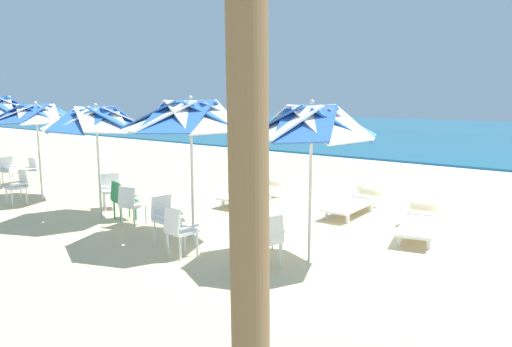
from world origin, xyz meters
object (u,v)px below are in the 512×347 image
(plastic_chair_10, at_px, (29,170))
(sun_lounger_2, at_px, (252,192))
(plastic_chair_5, at_px, (131,203))
(plastic_chair_7, at_px, (19,185))
(plastic_chair_1, at_px, (264,227))
(beach_umbrella_3, at_px, (36,115))
(sun_lounger_1, at_px, (354,202))
(plastic_chair_6, at_px, (111,188))
(beach_umbrella_0, at_px, (311,124))
(beach_umbrella_2, at_px, (96,120))
(plastic_chair_4, at_px, (122,198))
(plastic_chair_0, at_px, (267,238))
(plastic_chair_9, at_px, (9,169))
(plastic_chair_2, at_px, (179,229))
(sun_lounger_0, at_px, (419,222))
(plastic_chair_3, at_px, (165,216))
(beach_umbrella_1, at_px, (191,116))

(plastic_chair_10, distance_m, sun_lounger_2, 7.21)
(plastic_chair_5, xyz_separation_m, plastic_chair_7, (-3.93, -0.47, 0.00))
(plastic_chair_1, xyz_separation_m, plastic_chair_5, (-3.31, -0.26, 0.00))
(plastic_chair_1, xyz_separation_m, beach_umbrella_3, (-7.29, -0.12, 1.75))
(beach_umbrella_3, bearing_deg, sun_lounger_1, 27.28)
(plastic_chair_6, height_order, plastic_chair_10, same)
(beach_umbrella_0, distance_m, beach_umbrella_2, 5.14)
(plastic_chair_4, bearing_deg, plastic_chair_0, -5.25)
(plastic_chair_9, xyz_separation_m, sun_lounger_1, (10.04, 3.21, -0.22))
(plastic_chair_2, distance_m, sun_lounger_0, 4.69)
(plastic_chair_7, height_order, plastic_chair_9, same)
(plastic_chair_0, distance_m, sun_lounger_2, 4.73)
(plastic_chair_1, relative_size, plastic_chair_9, 1.00)
(plastic_chair_4, xyz_separation_m, plastic_chair_7, (-3.35, -0.65, 0.00))
(plastic_chair_1, height_order, plastic_chair_7, same)
(plastic_chair_9, bearing_deg, beach_umbrella_0, -0.85)
(plastic_chair_3, xyz_separation_m, plastic_chair_7, (-5.33, -0.19, 0.00))
(beach_umbrella_1, bearing_deg, plastic_chair_3, -131.11)
(plastic_chair_0, distance_m, plastic_chair_7, 7.66)
(plastic_chair_0, bearing_deg, plastic_chair_10, 173.41)
(sun_lounger_1, bearing_deg, beach_umbrella_2, -137.37)
(plastic_chair_0, distance_m, plastic_chair_9, 10.61)
(plastic_chair_2, xyz_separation_m, beach_umbrella_3, (-6.21, 0.85, 1.75))
(beach_umbrella_3, relative_size, plastic_chair_10, 2.98)
(beach_umbrella_0, height_order, plastic_chair_4, beach_umbrella_0)
(beach_umbrella_0, xyz_separation_m, plastic_chair_5, (-4.09, -0.47, -1.78))
(plastic_chair_5, height_order, beach_umbrella_3, beach_umbrella_3)
(beach_umbrella_0, bearing_deg, sun_lounger_2, 140.82)
(plastic_chair_1, bearing_deg, beach_umbrella_2, -175.86)
(beach_umbrella_2, distance_m, sun_lounger_1, 6.07)
(plastic_chair_1, bearing_deg, plastic_chair_7, -174.19)
(sun_lounger_2, bearing_deg, beach_umbrella_3, -145.22)
(sun_lounger_1, bearing_deg, plastic_chair_6, -147.38)
(sun_lounger_2, bearing_deg, plastic_chair_2, -67.90)
(plastic_chair_0, distance_m, beach_umbrella_3, 7.92)
(plastic_chair_6, relative_size, sun_lounger_0, 0.39)
(plastic_chair_3, xyz_separation_m, plastic_chair_10, (-7.61, 1.22, 0.00))
(plastic_chair_1, xyz_separation_m, beach_umbrella_1, (-1.57, -0.16, 1.85))
(plastic_chair_10, xyz_separation_m, sun_lounger_2, (6.80, 2.39, -0.22))
(beach_umbrella_1, bearing_deg, beach_umbrella_2, -176.90)
(beach_umbrella_0, height_order, plastic_chair_6, beach_umbrella_0)
(plastic_chair_1, relative_size, sun_lounger_0, 0.39)
(plastic_chair_5, height_order, sun_lounger_2, plastic_chair_5)
(beach_umbrella_1, height_order, beach_umbrella_2, beach_umbrella_1)
(plastic_chair_6, height_order, sun_lounger_0, plastic_chair_6)
(beach_umbrella_3, height_order, sun_lounger_2, beach_umbrella_3)
(plastic_chair_4, relative_size, plastic_chair_10, 1.00)
(beach_umbrella_1, bearing_deg, plastic_chair_9, 176.44)
(plastic_chair_0, relative_size, sun_lounger_2, 0.40)
(beach_umbrella_1, height_order, sun_lounger_2, beach_umbrella_1)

